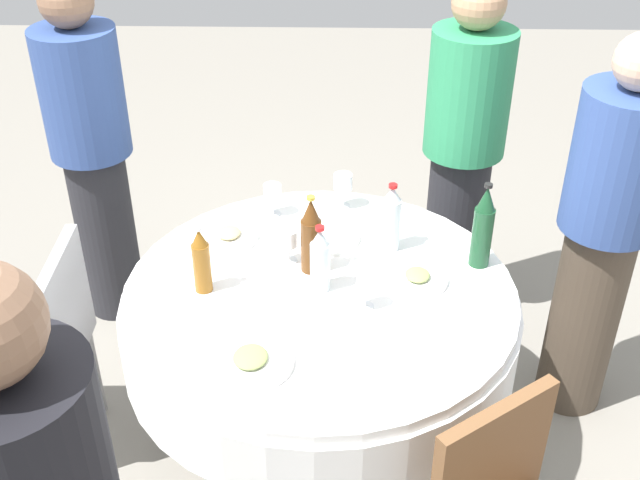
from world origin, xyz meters
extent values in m
plane|color=gray|center=(0.00, 0.00, 0.00)|extent=(10.00, 10.00, 0.00)
cylinder|color=white|center=(0.00, 0.00, 0.72)|extent=(1.32, 1.32, 0.04)
cylinder|color=white|center=(0.00, 0.00, 0.59)|extent=(1.35, 1.35, 0.22)
cylinder|color=slate|center=(0.00, 0.00, 0.24)|extent=(0.14, 0.14, 0.48)
cylinder|color=slate|center=(0.00, 0.00, 0.01)|extent=(0.56, 0.56, 0.03)
cylinder|color=#8C5619|center=(0.02, -0.39, 0.83)|extent=(0.06, 0.06, 0.18)
cone|color=#8C5619|center=(0.02, -0.39, 0.95)|extent=(0.05, 0.05, 0.06)
cylinder|color=silver|center=(0.02, -0.39, 0.98)|extent=(0.03, 0.03, 0.01)
cylinder|color=silver|center=(0.00, 0.00, 0.83)|extent=(0.07, 0.07, 0.18)
cone|color=silver|center=(0.00, 0.00, 0.95)|extent=(0.06, 0.06, 0.06)
cylinder|color=red|center=(0.00, 0.00, 0.98)|extent=(0.03, 0.03, 0.01)
cylinder|color=#593314|center=(-0.11, -0.03, 0.84)|extent=(0.07, 0.07, 0.20)
cone|color=#593314|center=(-0.11, -0.03, 0.98)|extent=(0.06, 0.06, 0.08)
cylinder|color=gold|center=(-0.11, -0.03, 1.03)|extent=(0.03, 0.03, 0.01)
cylinder|color=#194728|center=(-0.16, 0.55, 0.85)|extent=(0.07, 0.07, 0.22)
cone|color=#194728|center=(-0.16, 0.55, 1.00)|extent=(0.06, 0.06, 0.09)
cylinder|color=black|center=(-0.16, 0.55, 1.05)|extent=(0.03, 0.03, 0.01)
cylinder|color=silver|center=(-0.25, 0.25, 0.84)|extent=(0.07, 0.07, 0.20)
cone|color=silver|center=(-0.25, 0.25, 0.96)|extent=(0.06, 0.06, 0.05)
cylinder|color=red|center=(-0.25, 0.25, 1.00)|extent=(0.03, 0.03, 0.01)
cylinder|color=white|center=(0.10, 0.15, 0.74)|extent=(0.06, 0.06, 0.00)
cylinder|color=white|center=(0.10, 0.15, 0.77)|extent=(0.01, 0.01, 0.06)
cylinder|color=white|center=(0.10, 0.15, 0.84)|extent=(0.06, 0.06, 0.06)
cylinder|color=maroon|center=(0.10, 0.15, 0.82)|extent=(0.05, 0.05, 0.03)
cylinder|color=white|center=(-0.48, -0.19, 0.74)|extent=(0.06, 0.06, 0.00)
cylinder|color=white|center=(-0.48, -0.19, 0.77)|extent=(0.01, 0.01, 0.06)
cylinder|color=white|center=(-0.48, -0.19, 0.84)|extent=(0.07, 0.07, 0.06)
cylinder|color=maroon|center=(-0.48, -0.19, 0.82)|extent=(0.06, 0.06, 0.03)
cylinder|color=white|center=(-0.54, 0.08, 0.74)|extent=(0.06, 0.06, 0.00)
cylinder|color=white|center=(-0.54, 0.08, 0.78)|extent=(0.01, 0.01, 0.07)
cylinder|color=white|center=(-0.54, 0.08, 0.85)|extent=(0.07, 0.07, 0.06)
cylinder|color=maroon|center=(-0.54, 0.08, 0.83)|extent=(0.06, 0.06, 0.03)
cylinder|color=white|center=(-0.16, -0.11, 0.74)|extent=(0.06, 0.06, 0.00)
cylinder|color=white|center=(-0.16, -0.11, 0.77)|extent=(0.01, 0.01, 0.06)
cylinder|color=white|center=(-0.16, -0.11, 0.84)|extent=(0.06, 0.06, 0.06)
cylinder|color=white|center=(-0.05, 0.33, 0.75)|extent=(0.21, 0.21, 0.02)
ellipsoid|color=#8C9E59|center=(-0.05, 0.33, 0.77)|extent=(0.09, 0.08, 0.02)
cylinder|color=white|center=(0.38, -0.20, 0.75)|extent=(0.26, 0.26, 0.02)
ellipsoid|color=#8C9E59|center=(0.38, -0.20, 0.77)|extent=(0.12, 0.10, 0.02)
cylinder|color=white|center=(-0.30, 0.02, 0.75)|extent=(0.24, 0.24, 0.02)
cylinder|color=white|center=(-0.30, -0.34, 0.75)|extent=(0.21, 0.21, 0.02)
ellipsoid|color=tan|center=(-0.30, -0.34, 0.77)|extent=(0.10, 0.09, 0.02)
cube|color=silver|center=(0.25, 0.06, 0.74)|extent=(0.02, 0.18, 0.00)
cube|color=silver|center=(0.37, 0.33, 0.74)|extent=(0.11, 0.16, 0.00)
cylinder|color=#4C3F33|center=(-0.28, 1.02, 0.41)|extent=(0.26, 0.26, 0.82)
cylinder|color=#334C8C|center=(-0.28, 1.02, 1.08)|extent=(0.34, 0.34, 0.52)
cylinder|color=#26262B|center=(-0.84, -0.99, 0.41)|extent=(0.26, 0.26, 0.81)
cylinder|color=#334C8C|center=(-0.84, -0.99, 1.08)|extent=(0.34, 0.34, 0.53)
sphere|color=#8C664C|center=(-0.84, -0.99, 1.45)|extent=(0.21, 0.21, 0.21)
cylinder|color=#26262B|center=(-0.87, 0.58, 0.41)|extent=(0.26, 0.26, 0.83)
cylinder|color=#2D8C59|center=(-0.87, 0.58, 1.08)|extent=(0.34, 0.34, 0.52)
sphere|color=tan|center=(-0.87, 0.58, 1.45)|extent=(0.21, 0.21, 0.21)
cube|color=#99999E|center=(0.03, -1.05, 0.45)|extent=(0.41, 0.41, 0.04)
cube|color=#99999E|center=(0.02, -0.87, 0.66)|extent=(0.40, 0.05, 0.42)
cylinder|color=gray|center=(-0.14, -1.22, 0.21)|extent=(0.03, 0.03, 0.43)
cylinder|color=gray|center=(-0.15, -0.88, 0.21)|extent=(0.03, 0.03, 0.43)
cylinder|color=gray|center=(0.19, -0.87, 0.21)|extent=(0.03, 0.03, 0.43)
cube|color=brown|center=(0.67, 0.48, 0.66)|extent=(0.26, 0.35, 0.42)
camera|label=1|loc=(2.13, 0.05, 2.33)|focal=44.26mm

